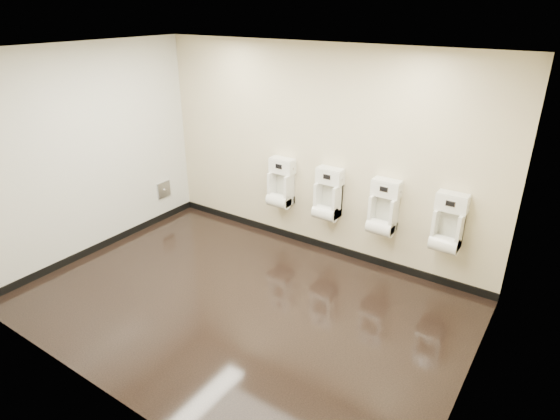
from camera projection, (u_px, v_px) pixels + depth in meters
The scene contains 14 objects.
ground at pixel (240, 304), 5.48m from camera, with size 5.00×3.50×0.00m, color black.
ceiling at pixel (229, 53), 4.34m from camera, with size 5.00×3.50×0.00m, color white.
back_wall at pixel (318, 152), 6.23m from camera, with size 5.00×0.02×2.80m, color beige.
front_wall at pixel (91, 263), 3.58m from camera, with size 5.00×0.02×2.80m, color beige.
left_wall at pixel (88, 153), 6.19m from camera, with size 0.02×3.50×2.80m, color beige.
right_wall at pixel (486, 260), 3.63m from camera, with size 0.02×3.50×2.80m, color beige.
tile_overlay_left at pixel (88, 153), 6.18m from camera, with size 0.01×3.50×2.80m, color silver.
skirting_back at pixel (315, 242), 6.77m from camera, with size 5.00×0.02×0.10m, color black.
skirting_left at pixel (104, 244), 6.73m from camera, with size 0.02×3.50×0.10m, color black.
access_panel at pixel (164, 190), 7.45m from camera, with size 0.04×0.25×0.25m.
urinal_0 at pixel (281, 187), 6.63m from camera, with size 0.37×0.28×0.69m.
urinal_1 at pixel (328, 198), 6.25m from camera, with size 0.37×0.28×0.69m.
urinal_2 at pixel (383, 211), 5.84m from camera, with size 0.37×0.28×0.69m.
urinal_3 at pixel (448, 227), 5.44m from camera, with size 0.37×0.28×0.69m.
Camera 1 is at (2.94, -3.51, 3.23)m, focal length 30.00 mm.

